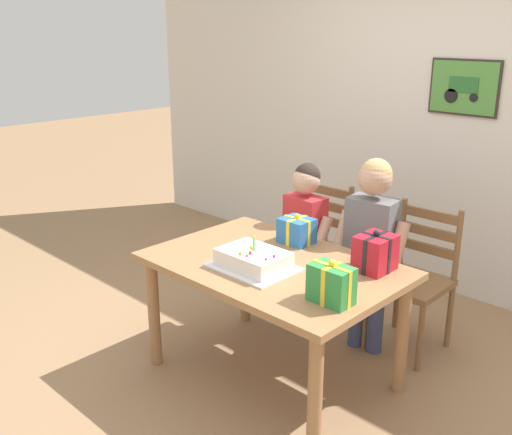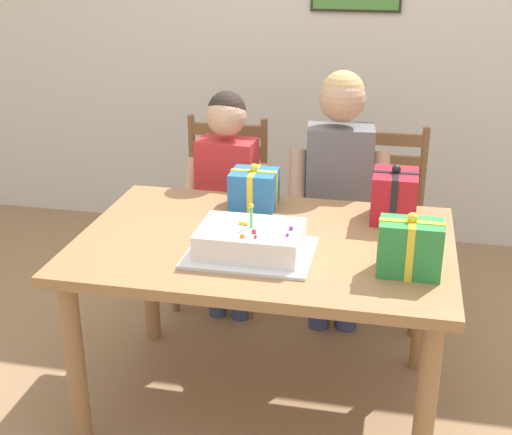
% 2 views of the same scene
% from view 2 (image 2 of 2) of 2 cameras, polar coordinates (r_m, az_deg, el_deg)
% --- Properties ---
extents(ground_plane, '(20.00, 20.00, 0.00)m').
position_cam_2_polar(ground_plane, '(2.97, 0.63, -14.71)').
color(ground_plane, '#997551').
extents(back_wall, '(6.40, 0.11, 2.60)m').
position_cam_2_polar(back_wall, '(4.25, 5.86, 15.50)').
color(back_wall, silver).
rests_on(back_wall, ground).
extents(dining_table, '(1.38, 0.93, 0.73)m').
position_cam_2_polar(dining_table, '(2.64, 0.68, -3.66)').
color(dining_table, '#9E7047').
rests_on(dining_table, ground).
extents(birthday_cake, '(0.44, 0.34, 0.19)m').
position_cam_2_polar(birthday_cake, '(2.46, -0.43, -1.97)').
color(birthday_cake, silver).
rests_on(birthday_cake, dining_table).
extents(gift_box_red_large, '(0.18, 0.21, 0.23)m').
position_cam_2_polar(gift_box_red_large, '(2.80, 11.15, 1.71)').
color(gift_box_red_large, red).
rests_on(gift_box_red_large, dining_table).
extents(gift_box_beside_cake, '(0.21, 0.13, 0.22)m').
position_cam_2_polar(gift_box_beside_cake, '(2.36, 12.38, -2.41)').
color(gift_box_beside_cake, '#2D8E42').
rests_on(gift_box_beside_cake, dining_table).
extents(gift_box_corner_small, '(0.19, 0.17, 0.19)m').
position_cam_2_polar(gift_box_corner_small, '(2.89, -0.16, 2.36)').
color(gift_box_corner_small, '#286BB7').
rests_on(gift_box_corner_small, dining_table).
extents(chair_left, '(0.43, 0.43, 0.92)m').
position_cam_2_polar(chair_left, '(3.58, -2.79, 0.54)').
color(chair_left, brown).
rests_on(chair_left, ground).
extents(chair_right, '(0.42, 0.42, 0.92)m').
position_cam_2_polar(chair_right, '(3.47, 9.97, -0.47)').
color(chair_right, brown).
rests_on(chair_right, ground).
extents(child_older, '(0.47, 0.27, 1.24)m').
position_cam_2_polar(child_older, '(3.16, 6.73, 3.03)').
color(child_older, '#38426B').
rests_on(child_older, ground).
extents(child_younger, '(0.42, 0.24, 1.13)m').
position_cam_2_polar(child_younger, '(3.27, -2.36, 2.54)').
color(child_younger, '#38426B').
rests_on(child_younger, ground).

